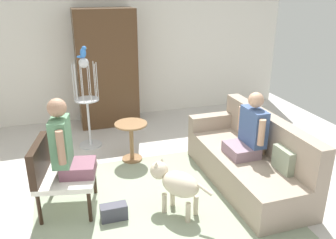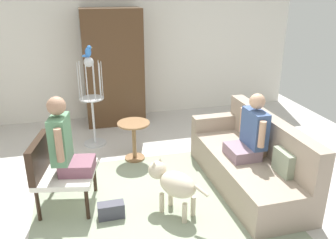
% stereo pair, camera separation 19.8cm
% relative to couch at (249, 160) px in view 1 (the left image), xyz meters
% --- Properties ---
extents(ground_plane, '(7.50, 7.50, 0.00)m').
position_rel_couch_xyz_m(ground_plane, '(-1.17, -0.05, -0.31)').
color(ground_plane, beige).
extents(back_wall, '(6.85, 0.12, 2.53)m').
position_rel_couch_xyz_m(back_wall, '(-1.17, 3.08, 0.95)').
color(back_wall, silver).
rests_on(back_wall, ground).
extents(area_rug, '(2.84, 2.31, 0.01)m').
position_rel_couch_xyz_m(area_rug, '(-1.28, -0.09, -0.31)').
color(area_rug, gray).
rests_on(area_rug, ground).
extents(couch, '(0.82, 2.05, 0.90)m').
position_rel_couch_xyz_m(couch, '(0.00, 0.00, 0.00)').
color(couch, gray).
rests_on(couch, ground).
extents(armchair, '(0.75, 0.78, 0.85)m').
position_rel_couch_xyz_m(armchair, '(-2.40, 0.11, 0.19)').
color(armchair, black).
rests_on(armchair, ground).
extents(person_on_couch, '(0.42, 0.57, 0.82)m').
position_rel_couch_xyz_m(person_on_couch, '(-0.04, -0.03, 0.42)').
color(person_on_couch, gray).
extents(person_on_armchair, '(0.49, 0.50, 0.90)m').
position_rel_couch_xyz_m(person_on_armchair, '(-2.25, 0.08, 0.50)').
color(person_on_armchair, '#7B4C5D').
extents(round_end_table, '(0.47, 0.47, 0.59)m').
position_rel_couch_xyz_m(round_end_table, '(-1.34, 1.06, 0.06)').
color(round_end_table, olive).
rests_on(round_end_table, ground).
extents(dog, '(0.54, 0.66, 0.60)m').
position_rel_couch_xyz_m(dog, '(-1.12, -0.36, 0.07)').
color(dog, beige).
rests_on(dog, ground).
extents(bird_cage_stand, '(0.38, 0.38, 1.44)m').
position_rel_couch_xyz_m(bird_cage_stand, '(-1.88, 1.74, 0.37)').
color(bird_cage_stand, silver).
rests_on(bird_cage_stand, ground).
extents(parrot, '(0.17, 0.10, 0.18)m').
position_rel_couch_xyz_m(parrot, '(-1.87, 1.74, 1.20)').
color(parrot, blue).
rests_on(parrot, bird_cage_stand).
extents(armoire_cabinet, '(1.05, 0.56, 2.09)m').
position_rel_couch_xyz_m(armoire_cabinet, '(-1.42, 2.67, 0.73)').
color(armoire_cabinet, '#4C331E').
rests_on(armoire_cabinet, ground).
extents(handbag, '(0.29, 0.14, 0.18)m').
position_rel_couch_xyz_m(handbag, '(-1.82, -0.29, -0.22)').
color(handbag, '#3F3F4C').
rests_on(handbag, ground).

